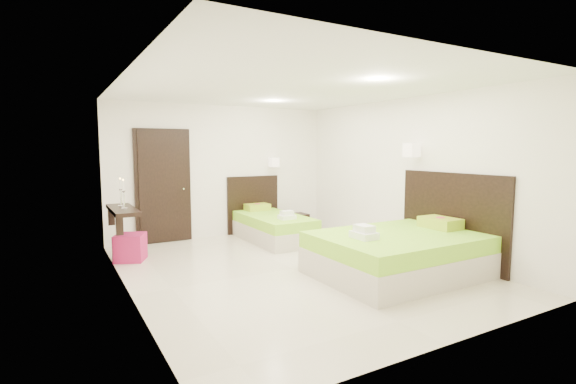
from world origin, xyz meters
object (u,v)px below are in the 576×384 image
nightstand (297,222)px  ottoman (130,247)px  bed_double (402,251)px  bed_single (272,225)px

nightstand → ottoman: (-3.50, -0.74, 0.03)m
nightstand → ottoman: ottoman is taller
nightstand → ottoman: 3.57m
bed_double → nightstand: (0.31, 3.36, -0.14)m
bed_double → ottoman: bearing=140.5°
ottoman → bed_double: bearing=-39.5°
bed_double → nightstand: bearing=84.8°
ottoman → nightstand: bearing=11.9°
nightstand → bed_single: bearing=-151.6°
bed_single → bed_double: size_ratio=0.85×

